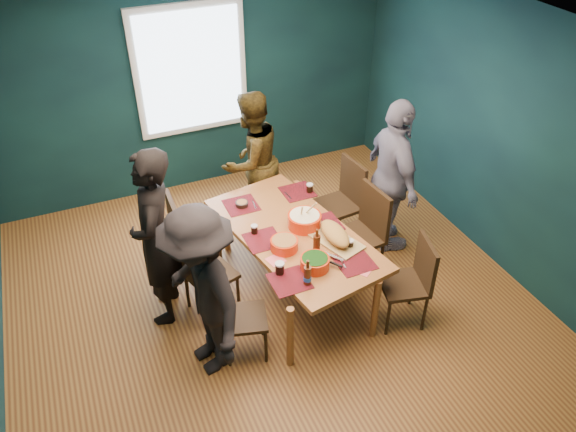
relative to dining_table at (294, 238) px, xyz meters
name	(u,v)px	position (x,y,z in m)	size (l,w,h in m)	color
room	(257,173)	(-0.29, 0.17, 0.71)	(5.01, 5.01, 2.71)	olive
dining_table	(294,238)	(0.00, 0.00, 0.00)	(1.30, 2.07, 0.73)	#A36431
chair_left_far	(186,232)	(-0.92, 0.62, -0.09)	(0.46, 0.46, 0.99)	black
chair_left_mid	(202,271)	(-0.93, 0.02, -0.13)	(0.52, 0.52, 0.92)	black
chair_left_near	(235,312)	(-0.80, -0.56, -0.17)	(0.47, 0.47, 0.84)	black
chair_right_far	(344,196)	(0.86, 0.56, -0.09)	(0.49, 0.49, 0.98)	black
chair_right_mid	(365,227)	(0.77, -0.04, -0.07)	(0.50, 0.50, 1.02)	black
chair_right_near	(413,276)	(0.85, -0.82, -0.13)	(0.50, 0.50, 0.92)	black
person_far_left	(156,239)	(-1.27, 0.20, 0.23)	(0.65, 0.43, 1.79)	black
person_back	(251,161)	(0.04, 1.30, 0.15)	(0.80, 0.62, 1.64)	black
person_right	(393,178)	(1.26, 0.27, 0.21)	(1.03, 0.43, 1.76)	silver
person_near_left	(202,294)	(-1.08, -0.57, 0.17)	(1.07, 0.62, 1.66)	black
bowl_salad	(284,244)	(-0.19, -0.20, 0.13)	(0.26, 0.26, 0.11)	red
bowl_dumpling	(305,220)	(0.13, 0.05, 0.14)	(0.33, 0.33, 0.31)	red
bowl_herbs	(315,262)	(-0.04, -0.55, 0.13)	(0.26, 0.26, 0.11)	red
cutting_board	(335,235)	(0.30, -0.28, 0.14)	(0.44, 0.71, 0.15)	tan
small_bowl	(242,204)	(-0.31, 0.61, 0.10)	(0.13, 0.13, 0.05)	black
beer_bottle_a	(307,276)	(-0.19, -0.71, 0.16)	(0.07, 0.07, 0.26)	#451C0C
beer_bottle_b	(317,243)	(0.07, -0.36, 0.17)	(0.07, 0.07, 0.26)	#451C0C
cola_glass_a	(280,268)	(-0.36, -0.50, 0.13)	(0.08, 0.08, 0.12)	black
cola_glass_b	(350,244)	(0.38, -0.42, 0.12)	(0.06, 0.06, 0.09)	black
cola_glass_c	(310,188)	(0.44, 0.57, 0.12)	(0.07, 0.07, 0.10)	black
cola_glass_d	(254,229)	(-0.36, 0.13, 0.12)	(0.07, 0.07, 0.09)	black
napkin_a	(328,219)	(0.39, 0.05, 0.07)	(0.16, 0.16, 0.00)	#EC6369
napkin_b	(276,260)	(-0.32, -0.32, 0.07)	(0.15, 0.15, 0.00)	#EC6369
napkin_c	(363,270)	(0.34, -0.75, 0.07)	(0.13, 0.13, 0.00)	#EC6369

